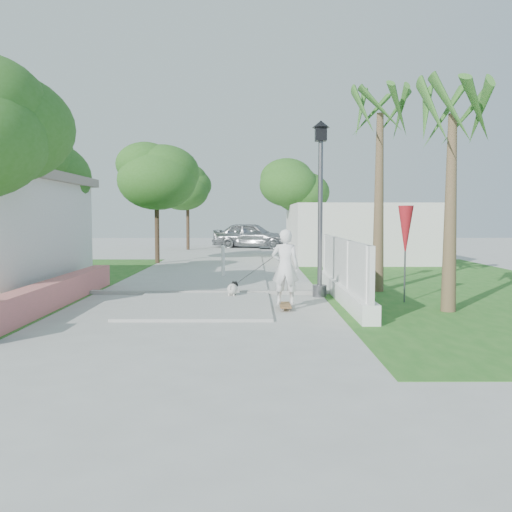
{
  "coord_description": "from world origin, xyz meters",
  "views": [
    {
      "loc": [
        1.21,
        -8.91,
        2.05
      ],
      "look_at": [
        1.27,
        4.67,
        1.1
      ],
      "focal_mm": 40.0,
      "sensor_mm": 36.0,
      "label": 1
    }
  ],
  "objects_px": {
    "skateboarder": "(258,271)",
    "parked_car": "(252,235)",
    "street_lamp": "(320,201)",
    "dog": "(233,289)",
    "patio_umbrella": "(406,232)",
    "bollard": "(223,260)"
  },
  "relations": [
    {
      "from": "street_lamp",
      "to": "skateboarder",
      "type": "xyz_separation_m",
      "value": [
        -1.58,
        -1.11,
        -1.66
      ]
    },
    {
      "from": "street_lamp",
      "to": "patio_umbrella",
      "type": "height_order",
      "value": "street_lamp"
    },
    {
      "from": "street_lamp",
      "to": "bollard",
      "type": "xyz_separation_m",
      "value": [
        -2.7,
        4.5,
        -1.84
      ]
    },
    {
      "from": "street_lamp",
      "to": "patio_umbrella",
      "type": "distance_m",
      "value": 2.27
    },
    {
      "from": "dog",
      "to": "parked_car",
      "type": "bearing_deg",
      "value": 101.95
    },
    {
      "from": "dog",
      "to": "parked_car",
      "type": "distance_m",
      "value": 22.0
    },
    {
      "from": "bollard",
      "to": "dog",
      "type": "bearing_deg",
      "value": -83.93
    },
    {
      "from": "patio_umbrella",
      "to": "dog",
      "type": "xyz_separation_m",
      "value": [
        -4.11,
        0.91,
        -1.46
      ]
    },
    {
      "from": "street_lamp",
      "to": "parked_car",
      "type": "relative_size",
      "value": 0.91
    },
    {
      "from": "street_lamp",
      "to": "parked_car",
      "type": "xyz_separation_m",
      "value": [
        -1.8,
        21.89,
        -1.59
      ]
    },
    {
      "from": "skateboarder",
      "to": "parked_car",
      "type": "xyz_separation_m",
      "value": [
        -0.22,
        23.0,
        0.07
      ]
    },
    {
      "from": "bollard",
      "to": "patio_umbrella",
      "type": "xyz_separation_m",
      "value": [
        4.6,
        -5.5,
        1.1
      ]
    },
    {
      "from": "street_lamp",
      "to": "dog",
      "type": "distance_m",
      "value": 3.12
    },
    {
      "from": "patio_umbrella",
      "to": "street_lamp",
      "type": "bearing_deg",
      "value": 152.24
    },
    {
      "from": "dog",
      "to": "patio_umbrella",
      "type": "bearing_deg",
      "value": 0.6
    },
    {
      "from": "street_lamp",
      "to": "patio_umbrella",
      "type": "bearing_deg",
      "value": -27.76
    },
    {
      "from": "dog",
      "to": "street_lamp",
      "type": "bearing_deg",
      "value": 15.47
    },
    {
      "from": "skateboarder",
      "to": "parked_car",
      "type": "height_order",
      "value": "skateboarder"
    },
    {
      "from": "patio_umbrella",
      "to": "dog",
      "type": "height_order",
      "value": "patio_umbrella"
    },
    {
      "from": "patio_umbrella",
      "to": "skateboarder",
      "type": "xyz_separation_m",
      "value": [
        -3.48,
        -0.11,
        -0.92
      ]
    },
    {
      "from": "patio_umbrella",
      "to": "dog",
      "type": "bearing_deg",
      "value": 167.58
    },
    {
      "from": "bollard",
      "to": "patio_umbrella",
      "type": "bearing_deg",
      "value": -50.09
    }
  ]
}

